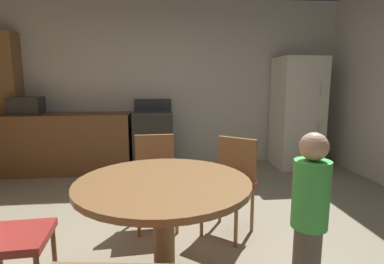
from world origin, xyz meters
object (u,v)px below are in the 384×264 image
Objects in this scene: chair_west at (2,231)px; chair_northeast at (231,179)px; person_child at (309,215)px; refrigerator at (297,113)px; microwave at (26,106)px; dining_table at (164,205)px; chair_north at (156,174)px; oven_range at (153,140)px.

chair_west is 1.79m from chair_northeast.
person_child is (0.26, -0.95, 0.08)m from chair_northeast.
chair_northeast is at bearing -126.98° from refrigerator.
chair_west is at bearing -71.09° from microwave.
refrigerator is at bearing -176.98° from chair_northeast.
dining_table is 0.91m from person_child.
refrigerator is 3.31m from person_child.
chair_west is 1.87m from person_child.
refrigerator is 2.94m from chair_north.
refrigerator is 4.30m from chair_west.
refrigerator is (2.32, -0.05, 0.41)m from oven_range.
chair_west is (-3.16, -2.89, -0.38)m from refrigerator.
microwave is 0.51× the size of chair_northeast.
dining_table is (-2.19, -2.83, -0.28)m from refrigerator.
oven_range is 3.06m from chair_west.
person_child reaches higher than dining_table.
chair_west is at bearing -137.59° from refrigerator.
chair_west is (1.01, -2.94, -0.53)m from microwave.
chair_west is at bearing 8.60° from person_child.
refrigerator is at bearing -1.33° from oven_range.
microwave is at bearing -179.89° from oven_range.
chair_northeast is (0.63, 0.75, -0.10)m from dining_table.
dining_table is at bearing -87.52° from oven_range.
oven_range is at bearing 178.13° from chair_north.
microwave is 3.52m from dining_table.
dining_table is (0.12, -2.88, 0.13)m from oven_range.
chair_west is 1.00× the size of chair_northeast.
chair_north is (1.91, -1.91, -0.53)m from microwave.
chair_west is (-0.85, -2.94, 0.03)m from oven_range.
dining_table is 1.03× the size of person_child.
microwave reaches higher than chair_northeast.
microwave is (-4.17, 0.05, 0.15)m from refrigerator.
microwave is at bearing 179.31° from refrigerator.
chair_north and chair_west have the same top height.
chair_north is at bearing 45.00° from chair_west.
person_child is at bearing -71.81° from oven_range.
chair_northeast is at bearing 50.00° from dining_table.
chair_northeast is (2.60, -2.13, -0.53)m from microwave.
oven_range is 1.01× the size of person_child.
dining_table is 1.29× the size of chair_northeast.
oven_range is at bearing 70.24° from chair_west.
oven_range reaches higher than chair_west.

